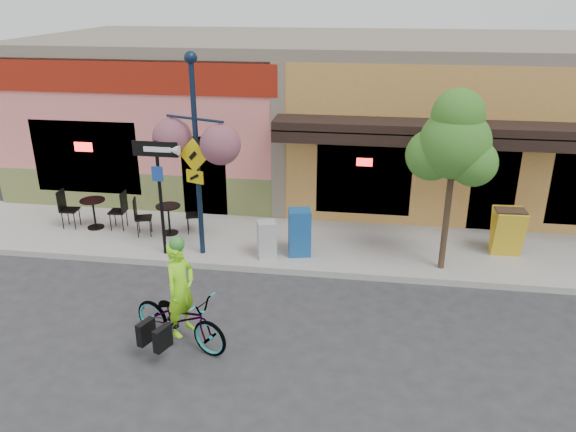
# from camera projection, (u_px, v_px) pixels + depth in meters

# --- Properties ---
(ground) EXTENTS (90.00, 90.00, 0.00)m
(ground) POSITION_uv_depth(u_px,v_px,m) (299.00, 287.00, 11.82)
(ground) COLOR #2D2D30
(ground) RESTS_ON ground
(sidewalk) EXTENTS (24.00, 3.00, 0.15)m
(sidewalk) POSITION_uv_depth(u_px,v_px,m) (310.00, 244.00, 13.62)
(sidewalk) COLOR #9E9B93
(sidewalk) RESTS_ON ground
(curb) EXTENTS (24.00, 0.12, 0.15)m
(curb) POSITION_uv_depth(u_px,v_px,m) (303.00, 272.00, 12.29)
(curb) COLOR #A8A59E
(curb) RESTS_ON ground
(building) EXTENTS (18.20, 8.20, 4.50)m
(building) POSITION_uv_depth(u_px,v_px,m) (330.00, 110.00, 17.85)
(building) COLOR #E27670
(building) RESTS_ON ground
(bicycle) EXTENTS (2.07, 1.36, 1.03)m
(bicycle) POSITION_uv_depth(u_px,v_px,m) (180.00, 318.00, 9.75)
(bicycle) COLOR maroon
(bicycle) RESTS_ON ground
(cyclist_rider) EXTENTS (0.61, 0.73, 1.71)m
(cyclist_rider) POSITION_uv_depth(u_px,v_px,m) (182.00, 301.00, 9.62)
(cyclist_rider) COLOR #96FF1A
(cyclist_rider) RESTS_ON ground
(lamp_post) EXTENTS (1.56, 1.01, 4.54)m
(lamp_post) POSITION_uv_depth(u_px,v_px,m) (197.00, 158.00, 12.17)
(lamp_post) COLOR #112037
(lamp_post) RESTS_ON sidewalk
(one_way_sign) EXTENTS (1.03, 0.24, 2.67)m
(one_way_sign) POSITION_uv_depth(u_px,v_px,m) (161.00, 199.00, 12.50)
(one_way_sign) COLOR black
(one_way_sign) RESTS_ON sidewalk
(cafe_set_left) EXTENTS (1.72, 0.94, 1.00)m
(cafe_set_left) POSITION_uv_depth(u_px,v_px,m) (94.00, 210.00, 14.20)
(cafe_set_left) COLOR black
(cafe_set_left) RESTS_ON sidewalk
(cafe_set_right) EXTENTS (1.79, 1.25, 0.97)m
(cafe_set_right) POSITION_uv_depth(u_px,v_px,m) (169.00, 215.00, 13.87)
(cafe_set_right) COLOR black
(cafe_set_right) RESTS_ON sidewalk
(newspaper_box_blue) EXTENTS (0.57, 0.53, 1.09)m
(newspaper_box_blue) POSITION_uv_depth(u_px,v_px,m) (300.00, 232.00, 12.75)
(newspaper_box_blue) COLOR #184F94
(newspaper_box_blue) RESTS_ON sidewalk
(newspaper_box_grey) EXTENTS (0.50, 0.47, 0.86)m
(newspaper_box_grey) POSITION_uv_depth(u_px,v_px,m) (267.00, 239.00, 12.67)
(newspaper_box_grey) COLOR #AFAFAF
(newspaper_box_grey) RESTS_ON sidewalk
(street_tree) EXTENTS (1.61, 1.61, 3.95)m
(street_tree) POSITION_uv_depth(u_px,v_px,m) (450.00, 182.00, 11.59)
(street_tree) COLOR #3D7A26
(street_tree) RESTS_ON sidewalk
(sandwich_board) EXTENTS (0.68, 0.51, 1.11)m
(sandwich_board) POSITION_uv_depth(u_px,v_px,m) (510.00, 236.00, 12.56)
(sandwich_board) COLOR gold
(sandwich_board) RESTS_ON sidewalk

